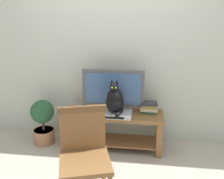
% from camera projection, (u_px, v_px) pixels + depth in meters
% --- Properties ---
extents(ground_plane, '(12.00, 12.00, 0.00)m').
position_uv_depth(ground_plane, '(105.00, 171.00, 2.90)').
color(ground_plane, '#ADA393').
extents(back_wall, '(7.00, 0.12, 2.80)m').
position_uv_depth(back_wall, '(115.00, 41.00, 3.39)').
color(back_wall, '#B7BCB2').
rests_on(back_wall, ground).
extents(tv_stand, '(1.32, 0.44, 0.50)m').
position_uv_depth(tv_stand, '(112.00, 124.00, 3.33)').
color(tv_stand, brown).
rests_on(tv_stand, ground).
extents(tv, '(0.80, 0.20, 0.56)m').
position_uv_depth(tv, '(113.00, 90.00, 3.25)').
color(tv, '#4C4C51').
rests_on(tv, tv_stand).
extents(media_box, '(0.43, 0.30, 0.05)m').
position_uv_depth(media_box, '(115.00, 113.00, 3.19)').
color(media_box, '#ADADB2').
rests_on(media_box, tv_stand).
extents(cat, '(0.22, 0.35, 0.43)m').
position_uv_depth(cat, '(115.00, 100.00, 3.12)').
color(cat, black).
rests_on(cat, media_box).
extents(wooden_chair, '(0.56, 0.56, 0.93)m').
position_uv_depth(wooden_chair, '(84.00, 150.00, 2.28)').
color(wooden_chair, brown).
rests_on(wooden_chair, ground).
extents(book_stack, '(0.22, 0.17, 0.14)m').
position_uv_depth(book_stack, '(149.00, 107.00, 3.26)').
color(book_stack, '#38664C').
rests_on(book_stack, tv_stand).
extents(potted_plant, '(0.32, 0.32, 0.63)m').
position_uv_depth(potted_plant, '(43.00, 120.00, 3.46)').
color(potted_plant, '#9E6B4C').
rests_on(potted_plant, ground).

